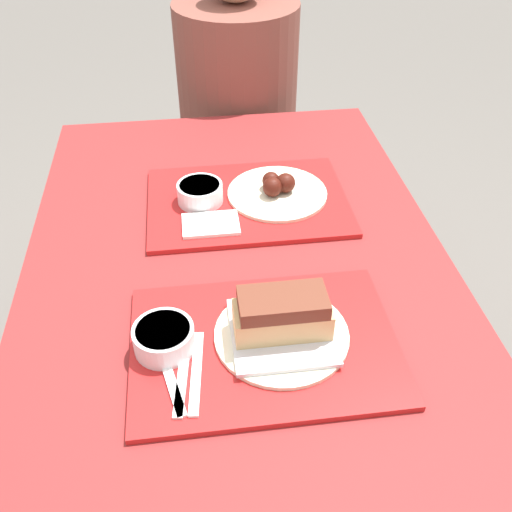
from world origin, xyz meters
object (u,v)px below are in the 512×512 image
brisket_sandwich_plate (282,322)px  tray_far (248,202)px  bowl_coleslaw_near (164,337)px  person_seated_across (237,83)px  tray_near (264,345)px  wings_plate_far (277,190)px  bowl_coleslaw_far (200,192)px

brisket_sandwich_plate → tray_far: bearing=91.2°
tray_far → bowl_coleslaw_near: (-0.19, -0.43, 0.03)m
tray_far → bowl_coleslaw_near: bearing=-114.2°
bowl_coleslaw_near → person_seated_across: 1.13m
bowl_coleslaw_near → tray_near: bearing=-3.7°
tray_far → wings_plate_far: size_ratio=1.97×
brisket_sandwich_plate → bowl_coleslaw_far: brisket_sandwich_plate is taller
tray_near → bowl_coleslaw_far: 0.45m
brisket_sandwich_plate → wings_plate_far: 0.44m
tray_near → brisket_sandwich_plate: (0.03, 0.01, 0.04)m
bowl_coleslaw_far → tray_far: bearing=-3.6°
tray_far → bowl_coleslaw_near: 0.47m
bowl_coleslaw_far → wings_plate_far: size_ratio=0.45×
tray_far → bowl_coleslaw_far: bowl_coleslaw_far is taller
tray_far → brisket_sandwich_plate: bearing=-88.8°
bowl_coleslaw_near → bowl_coleslaw_far: size_ratio=1.00×
tray_near → person_seated_across: (0.07, 1.12, 0.00)m
wings_plate_far → person_seated_across: bearing=92.0°
tray_near → brisket_sandwich_plate: 0.05m
brisket_sandwich_plate → wings_plate_far: (0.06, 0.44, -0.02)m
tray_near → wings_plate_far: size_ratio=1.97×
person_seated_across → wings_plate_far: bearing=-88.0°
tray_far → bowl_coleslaw_far: size_ratio=4.41×
bowl_coleslaw_far → person_seated_across: person_seated_across is taller
tray_far → person_seated_across: person_seated_across is taller
person_seated_across → brisket_sandwich_plate: bearing=-92.0°
bowl_coleslaw_near → brisket_sandwich_plate: size_ratio=0.44×
wings_plate_far → person_seated_across: 0.67m
tray_far → bowl_coleslaw_near: size_ratio=4.41×
tray_near → brisket_sandwich_plate: brisket_sandwich_plate is taller
tray_near → bowl_coleslaw_far: bowl_coleslaw_far is taller
tray_near → bowl_coleslaw_near: size_ratio=4.41×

